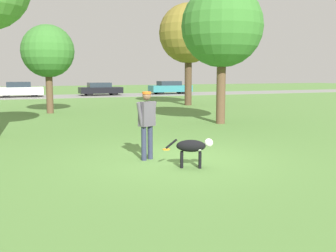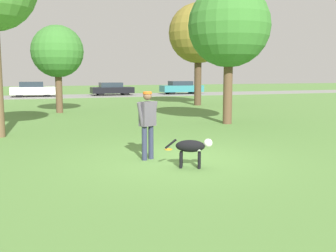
{
  "view_description": "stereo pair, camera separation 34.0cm",
  "coord_description": "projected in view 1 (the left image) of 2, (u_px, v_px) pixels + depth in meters",
  "views": [
    {
      "loc": [
        -3.74,
        -8.82,
        2.14
      ],
      "look_at": [
        -0.33,
        -0.31,
        0.9
      ],
      "focal_mm": 42.0,
      "sensor_mm": 36.0,
      "label": 1
    },
    {
      "loc": [
        -3.42,
        -8.94,
        2.14
      ],
      "look_at": [
        -0.33,
        -0.31,
        0.9
      ],
      "focal_mm": 42.0,
      "sensor_mm": 36.0,
      "label": 2
    }
  ],
  "objects": [
    {
      "name": "ground_plane",
      "position": [
        176.0,
        160.0,
        9.78
      ],
      "size": [
        120.0,
        120.0,
        0.0
      ],
      "primitive_type": "plane",
      "color": "#56843D"
    },
    {
      "name": "tree_mid_center",
      "position": [
        48.0,
        52.0,
        20.65
      ],
      "size": [
        2.76,
        2.76,
        4.67
      ],
      "color": "brown",
      "rests_on": "ground_plane"
    },
    {
      "name": "tree_near_right",
      "position": [
        222.0,
        27.0,
        16.26
      ],
      "size": [
        3.41,
        3.41,
        5.78
      ],
      "color": "brown",
      "rests_on": "ground_plane"
    },
    {
      "name": "far_road_strip",
      "position": [
        55.0,
        97.0,
        35.99
      ],
      "size": [
        120.0,
        6.0,
        0.01
      ],
      "color": "gray",
      "rests_on": "ground_plane"
    },
    {
      "name": "parked_car_white",
      "position": [
        20.0,
        90.0,
        35.09
      ],
      "size": [
        3.92,
        1.89,
        1.36
      ],
      "rotation": [
        0.0,
        0.0,
        -0.02
      ],
      "color": "white",
      "rests_on": "ground_plane"
    },
    {
      "name": "parked_car_black",
      "position": [
        100.0,
        89.0,
        37.85
      ],
      "size": [
        4.04,
        1.82,
        1.24
      ],
      "rotation": [
        0.0,
        0.0,
        -0.0
      ],
      "color": "black",
      "rests_on": "ground_plane"
    },
    {
      "name": "person",
      "position": [
        147.0,
        120.0,
        9.64
      ],
      "size": [
        0.64,
        0.37,
        1.69
      ],
      "rotation": [
        0.0,
        0.0,
        0.45
      ],
      "color": "#2D334C",
      "rests_on": "ground_plane"
    },
    {
      "name": "frisbee",
      "position": [
        166.0,
        149.0,
        11.03
      ],
      "size": [
        0.21,
        0.21,
        0.02
      ],
      "color": "orange",
      "rests_on": "ground_plane"
    },
    {
      "name": "parked_car_teal",
      "position": [
        170.0,
        87.0,
        40.39
      ],
      "size": [
        4.3,
        1.74,
        1.33
      ],
      "rotation": [
        0.0,
        0.0,
        -0.0
      ],
      "color": "teal",
      "rests_on": "ground_plane"
    },
    {
      "name": "dog",
      "position": [
        193.0,
        147.0,
        8.89
      ],
      "size": [
        1.03,
        0.58,
        0.67
      ],
      "rotation": [
        0.0,
        0.0,
        5.83
      ],
      "color": "black",
      "rests_on": "ground_plane"
    },
    {
      "name": "tree_far_right",
      "position": [
        189.0,
        34.0,
        25.74
      ],
      "size": [
        3.9,
        3.9,
        6.68
      ],
      "color": "#4C3826",
      "rests_on": "ground_plane"
    }
  ]
}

